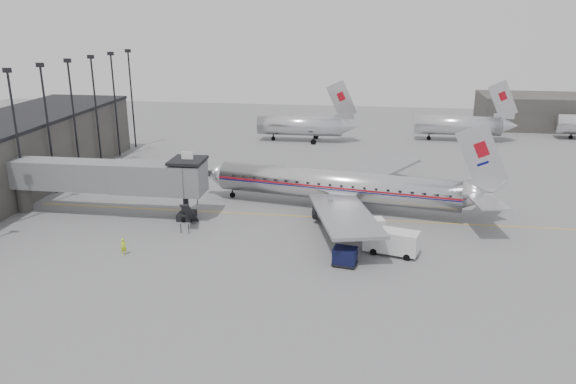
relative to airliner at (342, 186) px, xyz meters
name	(u,v)px	position (x,y,z in m)	size (l,w,h in m)	color
ground	(268,236)	(-6.65, -8.88, -2.64)	(160.00, 160.00, 0.00)	slate
terminal	(2,158)	(-40.65, 1.12, 1.36)	(12.00, 46.00, 8.00)	#3B3835
hangar	(563,112)	(38.35, 51.12, 0.36)	(30.00, 12.00, 6.00)	#3B3835
apron_line	(306,216)	(-3.65, -2.88, -2.64)	(0.15, 60.00, 0.01)	gold
jet_bridge	(117,177)	(-23.31, -5.22, 1.54)	(21.00, 6.20, 7.10)	slate
floodlight_masts	(61,119)	(-34.15, 4.12, 5.72)	(0.90, 42.25, 15.25)	black
distant_aircraft_near	(301,125)	(-8.45, 33.12, 0.09)	(16.39, 3.20, 10.26)	silver
distant_aircraft_mid	(459,125)	(17.55, 37.12, 0.09)	(16.39, 3.20, 10.26)	silver
airliner	(342,186)	(0.00, 0.00, 0.00)	(33.00, 30.33, 10.51)	silver
service_van	(392,242)	(4.98, -11.39, -1.47)	(5.07, 3.01, 2.24)	silver
baggage_cart_navy	(345,256)	(0.94, -14.37, -1.79)	(2.28, 1.88, 1.61)	black
baggage_cart_white	(373,226)	(3.38, -6.88, -1.80)	(2.35, 2.01, 1.59)	silver
ramp_worker	(124,247)	(-18.65, -14.88, -1.88)	(0.56, 0.37, 1.53)	#C3F21C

